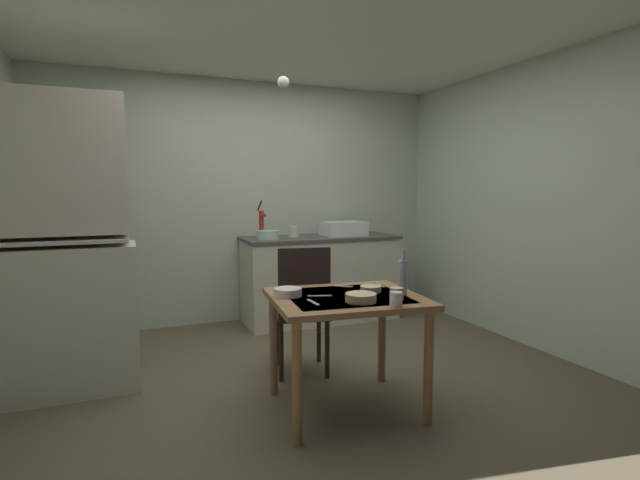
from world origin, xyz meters
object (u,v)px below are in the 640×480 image
Objects in this scene: hutch_cabinet at (64,255)px; serving_bowl_wide at (288,292)px; mixing_bowl_counter at (268,235)px; sink_basin at (343,228)px; chair_far_side at (302,308)px; dining_table at (346,312)px; glass_bottle at (403,276)px; teacup_cream at (397,294)px; hand_pump at (262,222)px.

hutch_cabinet reaches higher than serving_bowl_wide.
sink_basin is at bearing 3.34° from mixing_bowl_counter.
sink_basin is 2.26m from serving_bowl_wide.
mixing_bowl_counter is 1.40m from chair_far_side.
chair_far_side is at bearing -95.05° from mixing_bowl_counter.
serving_bowl_wide is at bearing 159.42° from dining_table.
hutch_cabinet reaches higher than glass_bottle.
glass_bottle is at bearing 45.01° from teacup_cream.
glass_bottle is (0.40, -0.74, 0.34)m from chair_far_side.
hutch_cabinet is 2.04× the size of dining_table.
hutch_cabinet is 2.76m from sink_basin.
serving_bowl_wide is at bearing 160.64° from glass_bottle.
chair_far_side reaches higher than dining_table.
hand_pump is 1.53m from chair_far_side.
mixing_bowl_counter is at bearing 77.86° from serving_bowl_wide.
hutch_cabinet is 1.94m from dining_table.
hand_pump is 0.39× the size of dining_table.
hutch_cabinet is at bearing -147.17° from hand_pump.
sink_basin is at bearing -2.90° from hand_pump.
glass_bottle is at bearing -19.36° from serving_bowl_wide.
glass_bottle is (0.68, -0.24, 0.09)m from serving_bowl_wide.
dining_table is 0.42m from glass_bottle.
serving_bowl_wide is (-1.25, -1.87, -0.22)m from sink_basin.
chair_far_side is at bearing 109.29° from teacup_cream.
mixing_bowl_counter is 2.65× the size of teacup_cream.
mixing_bowl_counter is 0.22× the size of dining_table.
hutch_cabinet is 1.68m from chair_far_side.
hutch_cabinet reaches higher than sink_basin.
teacup_cream is (-0.68, -2.22, -0.21)m from sink_basin.
chair_far_side is 0.62m from serving_bowl_wide.
dining_table is (-0.91, -2.00, -0.35)m from sink_basin.
teacup_cream is (0.57, -0.35, 0.01)m from serving_bowl_wide.
sink_basin is 1.75m from chair_far_side.
hutch_cabinet is at bearing 167.82° from chair_far_side.
sink_basin is at bearing 74.93° from glass_bottle.
sink_basin is 1.51× the size of glass_bottle.
mixing_bowl_counter reaches higher than dining_table.
sink_basin reaches higher than serving_bowl_wide.
sink_basin is 0.44× the size of dining_table.
mixing_bowl_counter is 1.25× the size of serving_bowl_wide.
teacup_cream is at bearing -31.29° from serving_bowl_wide.
hutch_cabinet is 2.24m from teacup_cream.
serving_bowl_wide is (1.31, -0.84, -0.19)m from hutch_cabinet.
mixing_bowl_counter reaches higher than chair_far_side.
hutch_cabinet is at bearing -158.07° from sink_basin.
dining_table is at bearing 161.86° from glass_bottle.
mixing_bowl_counter is at bearing 29.92° from hutch_cabinet.
hutch_cabinet reaches higher than mixing_bowl_counter.
glass_bottle reaches higher than teacup_cream.
dining_table is at bearing -20.58° from serving_bowl_wide.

